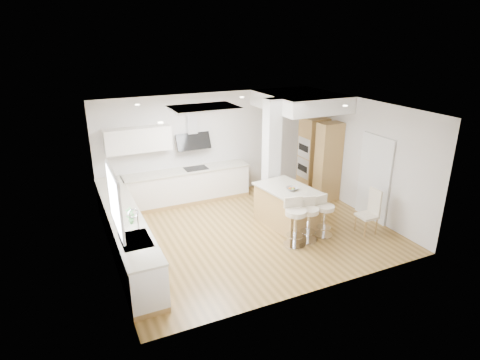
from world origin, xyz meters
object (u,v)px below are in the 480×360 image
bar_stool_a (295,220)px  bar_stool_b (308,217)px  peninsula (287,206)px  bar_stool_c (324,214)px  dining_chair (371,210)px

bar_stool_a → bar_stool_b: (0.37, 0.06, -0.04)m
peninsula → bar_stool_c: peninsula is taller
peninsula → dining_chair: 1.87m
peninsula → bar_stool_b: bearing=-97.6°
bar_stool_b → peninsula: bearing=103.8°
bar_stool_a → dining_chair: bearing=3.1°
bar_stool_b → bar_stool_c: bearing=19.4°
bar_stool_b → dining_chair: size_ratio=0.94×
bar_stool_b → bar_stool_a: bearing=-157.5°
peninsula → bar_stool_a: bar_stool_a is taller
bar_stool_c → dining_chair: 1.08m
bar_stool_a → dining_chair: 1.85m
peninsula → bar_stool_c: bearing=-69.5°
bar_stool_b → bar_stool_c: bar_stool_b is taller
bar_stool_b → bar_stool_c: (0.45, 0.04, -0.03)m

